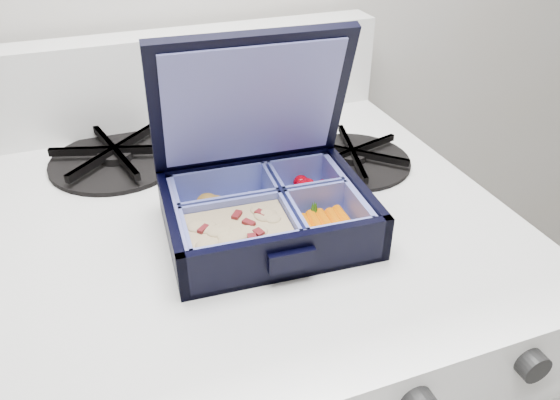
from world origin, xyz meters
name	(u,v)px	position (x,y,z in m)	size (l,w,h in m)	color
bento_box	(267,213)	(0.38, 1.61, 0.92)	(0.22, 0.17, 0.05)	black
burner_grate	(352,155)	(0.54, 1.73, 0.91)	(0.16, 0.16, 0.02)	black
burner_grate_rear	(115,156)	(0.24, 1.84, 0.91)	(0.18, 0.18, 0.02)	black
fork	(281,173)	(0.44, 1.73, 0.90)	(0.02, 0.18, 0.01)	silver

